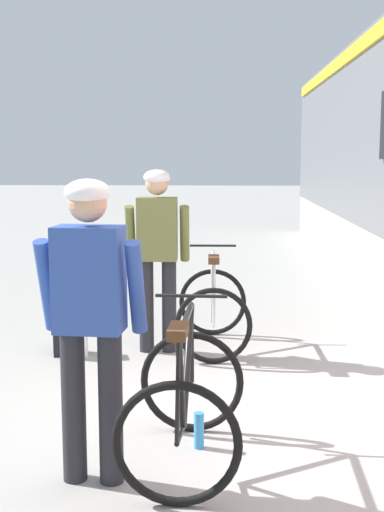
% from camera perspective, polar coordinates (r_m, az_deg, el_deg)
% --- Properties ---
extents(ground_plane, '(80.00, 80.00, 0.00)m').
position_cam_1_polar(ground_plane, '(4.88, 4.15, -14.34)').
color(ground_plane, '#A09E99').
extents(cyclist_near_in_blue, '(0.63, 0.34, 1.76)m').
position_cam_1_polar(cyclist_near_in_blue, '(3.88, -8.59, -4.06)').
color(cyclist_near_in_blue, '#232328').
rests_on(cyclist_near_in_blue, ground).
extents(cyclist_far_in_olive, '(0.62, 0.32, 1.76)m').
position_cam_1_polar(cyclist_far_in_olive, '(6.47, -2.93, 1.01)').
color(cyclist_far_in_olive, '#232328').
rests_on(cyclist_far_in_olive, ground).
extents(bicycle_near_black, '(0.75, 1.09, 0.99)m').
position_cam_1_polar(bicycle_near_black, '(4.21, -0.59, -12.22)').
color(bicycle_near_black, black).
rests_on(bicycle_near_black, ground).
extents(bicycle_far_silver, '(0.74, 1.09, 0.99)m').
position_cam_1_polar(bicycle_far_silver, '(6.67, 1.79, -4.45)').
color(bicycle_far_silver, black).
rests_on(bicycle_far_silver, ground).
extents(backpack_on_platform, '(0.32, 0.25, 0.40)m').
position_cam_1_polar(backpack_on_platform, '(6.62, -10.41, -6.47)').
color(backpack_on_platform, black).
rests_on(backpack_on_platform, ground).
extents(water_bottle_near_the_bikes, '(0.07, 0.07, 0.24)m').
position_cam_1_polar(water_bottle_near_the_bikes, '(4.54, 0.59, -14.47)').
color(water_bottle_near_the_bikes, '#338CCC').
rests_on(water_bottle_near_the_bikes, ground).
extents(water_bottle_by_the_backpack, '(0.07, 0.07, 0.23)m').
position_cam_1_polar(water_bottle_by_the_backpack, '(6.54, -9.05, -7.43)').
color(water_bottle_by_the_backpack, silver).
rests_on(water_bottle_by_the_backpack, ground).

